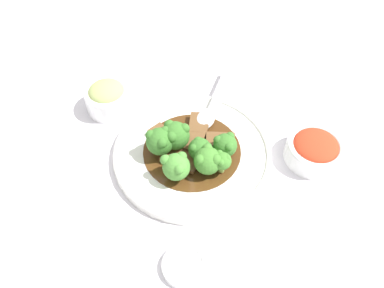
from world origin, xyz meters
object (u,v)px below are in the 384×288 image
Objects in this scene: beef_strip_3 at (197,124)px; sauce_dish at (184,266)px; beef_strip_1 at (180,159)px; broccoli_floret_0 at (160,141)px; broccoli_floret_4 at (200,149)px; broccoli_floret_5 at (175,135)px; side_bowl_appetizer at (108,97)px; serving_spoon at (207,113)px; beef_strip_0 at (163,136)px; broccoli_floret_6 at (176,166)px; beef_strip_4 at (220,141)px; broccoli_floret_1 at (208,160)px; beef_strip_2 at (195,138)px; main_plate at (192,152)px; broccoli_floret_3 at (225,145)px; side_bowl_kimchi at (314,149)px; broccoli_floret_2 at (222,161)px.

sauce_dish is at bearing -145.36° from beef_strip_3.
broccoli_floret_0 reaches higher than beef_strip_1.
broccoli_floret_4 is 0.78× the size of broccoli_floret_5.
side_bowl_appetizer is 0.38m from sauce_dish.
serving_spoon is (0.12, 0.03, 0.00)m from beef_strip_1.
beef_strip_0 is 0.25m from sauce_dish.
broccoli_floret_6 is at bearing -102.64° from side_bowl_appetizer.
beef_strip_3 is 0.92× the size of beef_strip_4.
beef_strip_0 is at bearing 87.86° from broccoli_floret_5.
broccoli_floret_1 is 0.75× the size of sauce_dish.
beef_strip_2 is (0.03, -0.05, 0.00)m from beef_strip_0.
broccoli_floret_4 is at bearing -137.04° from beef_strip_3.
sauce_dish is at bearing -138.41° from beef_strip_1.
broccoli_floret_6 reaches higher than broccoli_floret_4.
broccoli_floret_1 is at bearing -115.70° from broccoli_floret_4.
broccoli_floret_6 is 0.16m from serving_spoon.
main_plate is at bearing -86.82° from side_bowl_appetizer.
serving_spoon is 2.81× the size of sauce_dish.
main_plate is 3.21× the size of side_bowl_appetizer.
main_plate is 3.85× the size of beef_strip_2.
beef_strip_4 is 1.12× the size of broccoli_floret_0.
beef_strip_0 is 1.10× the size of broccoli_floret_5.
broccoli_floret_3 reaches higher than beef_strip_1.
serving_spoon is 0.22m from side_bowl_kimchi.
beef_strip_4 is at bearing 23.25° from sauce_dish.
beef_strip_2 reaches higher than sauce_dish.
broccoli_floret_4 is 0.48× the size of side_bowl_appetizer.
broccoli_floret_5 is 0.29× the size of serving_spoon.
broccoli_floret_6 is (-0.06, -0.02, 0.04)m from main_plate.
broccoli_floret_3 is 0.09m from broccoli_floret_5.
side_bowl_appetizer is at bearing 108.69° from beef_strip_3.
serving_spoon is (0.04, 0.06, 0.00)m from beef_strip_4.
broccoli_floret_5 is at bearing 54.72° from beef_strip_1.
serving_spoon is at bearing 1.73° from broccoli_floret_5.
broccoli_floret_2 is 0.80× the size of broccoli_floret_5.
sauce_dish is at bearing -145.35° from beef_strip_2.
broccoli_floret_2 is 0.66× the size of sauce_dish.
side_bowl_kimchi is (0.05, -0.21, -0.00)m from serving_spoon.
broccoli_floret_0 is 0.12m from broccoli_floret_3.
main_plate is 0.04m from broccoli_floret_4.
broccoli_floret_3 is 0.93× the size of broccoli_floret_6.
serving_spoon is (0.03, 0.00, 0.00)m from beef_strip_3.
broccoli_floret_0 is at bearing 119.96° from broccoli_floret_4.
broccoli_floret_4 is (0.01, 0.03, -0.00)m from broccoli_floret_1.
broccoli_floret_6 is 0.24m from side_bowl_appetizer.
broccoli_floret_3 is at bearing -81.53° from side_bowl_appetizer.
broccoli_floret_0 is at bearing 51.15° from sauce_dish.
broccoli_floret_3 is 0.22m from sauce_dish.
broccoli_floret_5 is 0.07m from broccoli_floret_6.
side_bowl_appetizer is (-0.15, 0.40, 0.01)m from side_bowl_kimchi.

